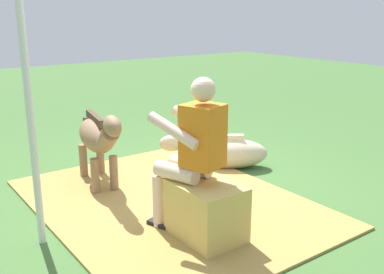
{
  "coord_description": "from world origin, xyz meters",
  "views": [
    {
      "loc": [
        -3.84,
        2.58,
        1.89
      ],
      "look_at": [
        0.01,
        -0.22,
        0.55
      ],
      "focal_mm": 42.48,
      "sensor_mm": 36.0,
      "label": 1
    }
  ],
  "objects": [
    {
      "name": "hay_patch",
      "position": [
        -0.28,
        0.28,
        0.01
      ],
      "size": [
        3.1,
        2.35,
        0.02
      ],
      "primitive_type": "cube",
      "color": "#AD8C47",
      "rests_on": "ground"
    },
    {
      "name": "pony_standing",
      "position": [
        0.54,
        0.64,
        0.57
      ],
      "size": [
        1.34,
        0.47,
        0.93
      ],
      "color": "#8C6B4C",
      "rests_on": "ground"
    },
    {
      "name": "ground_plane",
      "position": [
        0.0,
        0.0,
        0.0
      ],
      "size": [
        24.0,
        24.0,
        0.0
      ],
      "primitive_type": "plane",
      "color": "#426B33"
    },
    {
      "name": "pony_lying",
      "position": [
        0.23,
        -0.87,
        0.19
      ],
      "size": [
        0.98,
        1.26,
        0.42
      ],
      "color": "beige",
      "rests_on": "ground"
    },
    {
      "name": "person_seated",
      "position": [
        -0.91,
        0.45,
        0.77
      ],
      "size": [
        0.72,
        0.54,
        1.38
      ],
      "color": "beige",
      "rests_on": "ground"
    },
    {
      "name": "tent_pole_left",
      "position": [
        -0.31,
        1.57,
        1.12
      ],
      "size": [
        0.06,
        0.06,
        2.25
      ],
      "primitive_type": "cylinder",
      "color": "silver",
      "rests_on": "ground"
    },
    {
      "name": "hay_bale",
      "position": [
        -1.07,
        0.42,
        0.25
      ],
      "size": [
        0.62,
        0.46,
        0.5
      ],
      "primitive_type": "cube",
      "color": "tan",
      "rests_on": "ground"
    }
  ]
}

